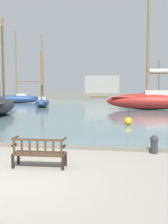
# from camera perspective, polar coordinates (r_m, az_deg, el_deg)

# --- Properties ---
(ground_plane) EXTENTS (160.00, 160.00, 0.00)m
(ground_plane) POSITION_cam_1_polar(r_m,az_deg,el_deg) (6.92, -14.95, -14.98)
(ground_plane) COLOR gray
(harbor_water) EXTENTS (100.00, 80.00, 0.08)m
(harbor_water) POSITION_cam_1_polar(r_m,az_deg,el_deg) (50.05, 6.32, 1.99)
(harbor_water) COLOR slate
(harbor_water) RESTS_ON ground
(quay_edge_kerb) EXTENTS (40.00, 0.30, 0.12)m
(quay_edge_kerb) POSITION_cam_1_polar(r_m,az_deg,el_deg) (10.39, -6.09, -7.87)
(quay_edge_kerb) COLOR slate
(quay_edge_kerb) RESTS_ON ground
(park_bench) EXTENTS (1.63, 0.60, 0.92)m
(park_bench) POSITION_cam_1_polar(r_m,az_deg,el_deg) (7.79, -10.20, -9.06)
(park_bench) COLOR black
(park_bench) RESTS_ON ground
(sailboat_mid_port) EXTENTS (4.16, 9.45, 10.75)m
(sailboat_mid_port) POSITION_cam_1_polar(r_m,az_deg,el_deg) (38.41, -9.46, 2.47)
(sailboat_mid_port) COLOR navy
(sailboat_mid_port) RESTS_ON harbor_water
(sailboat_mid_starboard) EXTENTS (11.87, 5.66, 14.26)m
(sailboat_mid_starboard) POSITION_cam_1_polar(r_m,az_deg,el_deg) (52.52, -14.86, 3.10)
(sailboat_mid_starboard) COLOR navy
(sailboat_mid_starboard) RESTS_ON harbor_water
(sailboat_nearest_starboard) EXTENTS (13.05, 3.35, 14.19)m
(sailboat_nearest_starboard) POSITION_cam_1_polar(r_m,az_deg,el_deg) (32.77, 14.78, 2.80)
(sailboat_nearest_starboard) COLOR maroon
(sailboat_nearest_starboard) RESTS_ON harbor_water
(mooring_bollard) EXTENTS (0.30, 0.30, 0.68)m
(mooring_bollard) POSITION_cam_1_polar(r_m,az_deg,el_deg) (9.76, 15.74, -6.91)
(mooring_bollard) COLOR #2D2D33
(mooring_bollard) RESTS_ON ground
(channel_buoy) EXTENTS (0.51, 0.51, 1.21)m
(channel_buoy) POSITION_cam_1_polar(r_m,az_deg,el_deg) (17.09, 10.07, -2.03)
(channel_buoy) COLOR gold
(channel_buoy) RESTS_ON harbor_water
(far_breakwater) EXTENTS (45.89, 2.40, 6.68)m
(far_breakwater) POSITION_cam_1_polar(r_m,az_deg,el_deg) (68.56, 6.51, 4.30)
(far_breakwater) COLOR slate
(far_breakwater) RESTS_ON ground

